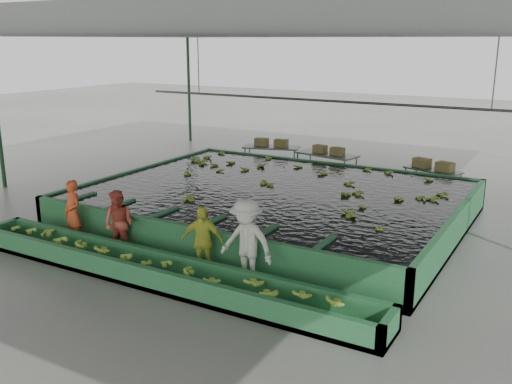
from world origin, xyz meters
The scene contains 21 objects.
ground centered at (0.00, 0.00, 0.00)m, with size 80.00×80.00×0.00m, color slate.
shed_roof centered at (0.00, 0.00, 5.00)m, with size 20.00×22.00×0.04m, color gray.
shed_posts centered at (0.00, 0.00, 2.50)m, with size 20.00×22.00×5.00m, color #1C4223, non-canonical shape.
flotation_tank centered at (0.00, 1.50, 0.45)m, with size 10.00×8.00×0.90m, color #2A6E3C, non-canonical shape.
tank_water centered at (0.00, 1.50, 0.85)m, with size 9.70×7.70×0.00m, color black.
sorting_trough centered at (0.00, -3.60, 0.25)m, with size 10.00×1.00×0.50m, color #2A6E3C, non-canonical shape.
cableway_rail centered at (0.00, 5.00, 3.00)m, with size 0.08×0.08×14.00m, color #59605B.
rail_hanger_left centered at (-5.00, 5.00, 4.00)m, with size 0.04×0.04×2.00m, color #59605B.
rail_hanger_right centered at (5.00, 5.00, 4.00)m, with size 0.04×0.04×2.00m, color #59605B.
worker_a centered at (-3.28, -2.80, 0.81)m, with size 0.59×0.39×1.61m, color #EB5527.
worker_b centered at (-1.78, -2.80, 0.77)m, with size 0.75×0.59×1.55m, color #CA4D39.
worker_c centered at (0.59, -2.80, 0.77)m, with size 0.90×0.38×1.54m, color #D8DF41.
worker_d centered at (1.69, -2.80, 0.92)m, with size 1.19×0.69×1.85m, color beige.
packing_table_left centered at (-2.95, 6.77, 0.48)m, with size 2.11×0.84×0.96m, color #59605B, non-canonical shape.
packing_table_mid centered at (-0.47, 6.33, 0.50)m, with size 2.20×0.88×1.00m, color #59605B, non-canonical shape.
packing_table_right centered at (3.22, 6.44, 0.41)m, with size 1.81×0.73×0.83m, color #59605B, non-canonical shape.
box_stack_left centered at (-2.98, 6.82, 0.96)m, with size 1.29×0.36×0.28m, color olive, non-canonical shape.
box_stack_mid centered at (-0.42, 6.35, 1.00)m, with size 1.19×0.33×0.26m, color olive, non-canonical shape.
box_stack_right centered at (3.22, 6.43, 0.83)m, with size 1.38×0.38×0.30m, color olive, non-canonical shape.
floating_bananas centered at (0.00, 2.30, 0.85)m, with size 8.76×5.97×0.12m, color #89B131, non-canonical shape.
trough_bananas centered at (0.00, -3.60, 0.40)m, with size 9.03×0.60×0.12m, color #89B131, non-canonical shape.
Camera 1 is at (7.29, -12.11, 4.90)m, focal length 40.00 mm.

